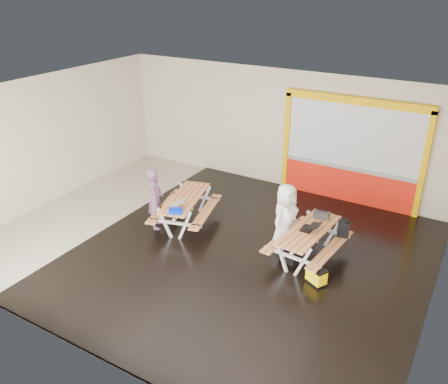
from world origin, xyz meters
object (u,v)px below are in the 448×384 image
Objects in this scene: person_right at (285,219)px; fluke_bag at (316,276)px; backpack at (343,228)px; laptop_right at (310,228)px; picnic_table_left at (185,204)px; person_left at (156,199)px; blue_pouch at (176,211)px; toolbox at (322,215)px; laptop_left at (177,204)px; dark_case at (291,257)px; picnic_table_right at (309,237)px.

person_right is 1.56m from fluke_bag.
laptop_right is at bearing -135.56° from backpack.
picnic_table_left is 3.85m from fluke_bag.
blue_pouch is (0.82, -0.29, 0.01)m from person_left.
laptop_left is at bearing -159.55° from toolbox.
toolbox is 0.83× the size of dark_case.
person_left reaches higher than blue_pouch.
dark_case is at bearing -136.78° from laptop_right.
blue_pouch is at bearing -158.35° from backpack.
picnic_table_left is 6.24× the size of toolbox.
toolbox is (0.67, 0.53, 0.04)m from person_right.
person_left reaches higher than backpack.
toolbox is (3.85, 1.20, 0.04)m from person_left.
laptop_left is at bearing -170.17° from laptop_right.
picnic_table_left is at bearing -167.89° from toolbox.
laptop_right is (0.02, -0.01, 0.24)m from picnic_table_right.
person_left is 4.54m from backpack.
person_right is 3.42× the size of fluke_bag.
person_left reaches higher than dark_case.
picnic_table_right is at bearing 145.05° from laptop_right.
fluke_bag is (3.48, 0.07, -0.61)m from blue_pouch.
picnic_table_left is 0.77m from person_left.
picnic_table_right is 4.79× the size of backpack.
laptop_right is (3.27, 0.06, 0.23)m from picnic_table_left.
blue_pouch is (0.18, -0.30, -0.00)m from laptop_left.
person_left is 3.85m from laptop_right.
person_left is at bearing -171.69° from laptop_right.
person_left is 3.63× the size of dark_case.
person_right is (2.63, 0.18, 0.22)m from picnic_table_left.
laptop_left is 3.92m from backpack.
toolbox is at bearing 26.25° from blue_pouch.
laptop_right is at bearing -92.96° from toolbox.
person_left reaches higher than laptop_left.
backpack is at bearing 9.36° from picnic_table_left.
picnic_table_left is 3.90m from backpack.
fluke_bag is (0.49, -0.78, -0.61)m from laptop_right.
person_right reaches higher than dark_case.
picnic_table_left reaches higher than fluke_bag.
laptop_left is 1.06× the size of backpack.
laptop_right is 0.82× the size of fluke_bag.
dark_case is (2.98, -0.21, -0.47)m from picnic_table_left.
toolbox is at bearing 172.38° from backpack.
fluke_bag is at bearing -33.03° from dark_case.
dark_case is 0.94m from fluke_bag.
picnic_table_left is 3.39m from toolbox.
picnic_table_right is 1.01m from fluke_bag.
backpack is (3.75, 1.12, -0.12)m from laptop_left.
person_left is at bearing -162.66° from toolbox.
backpack is at bearing -7.62° from toolbox.
blue_pouch reaches higher than dark_case.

